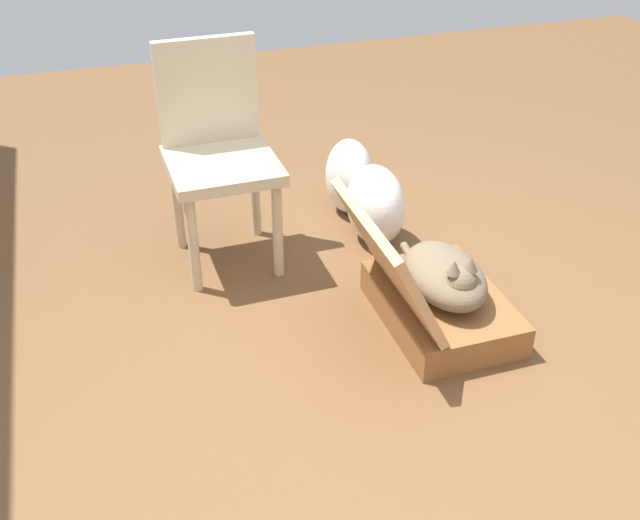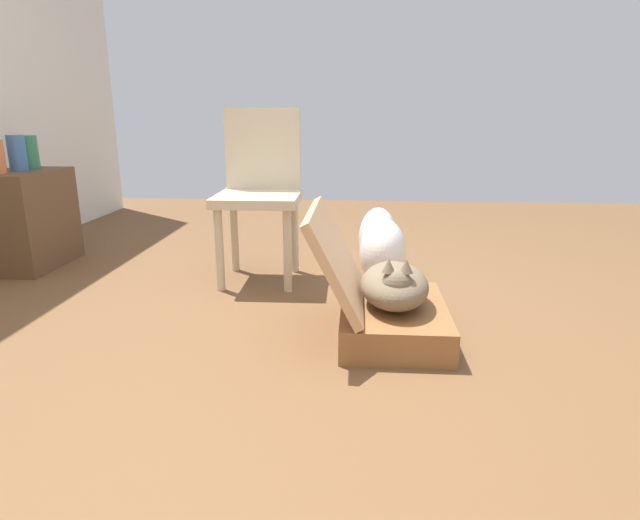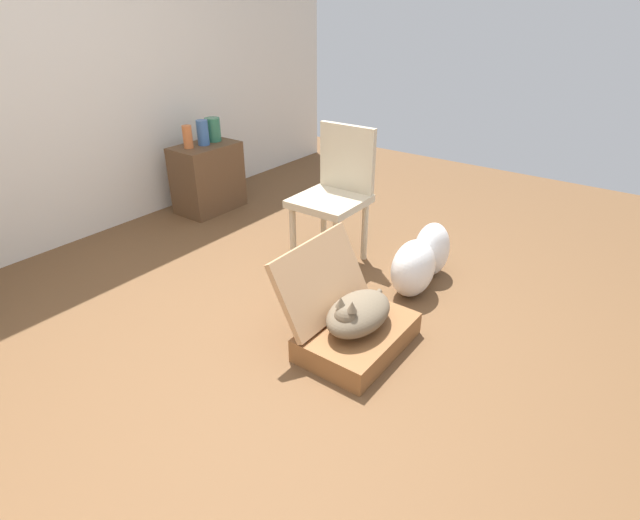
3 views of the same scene
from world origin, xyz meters
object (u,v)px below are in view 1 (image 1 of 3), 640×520
at_px(cat, 446,276).
at_px(plastic_bag_clear, 349,176).
at_px(suitcase_base, 441,308).
at_px(plastic_bag_white, 375,205).
at_px(chair, 217,147).

height_order(cat, plastic_bag_clear, plastic_bag_clear).
height_order(suitcase_base, plastic_bag_white, plastic_bag_white).
distance_m(suitcase_base, plastic_bag_clear, 0.98).
distance_m(plastic_bag_clear, chair, 0.76).
height_order(suitcase_base, cat, cat).
bearing_deg(chair, cat, -49.51).
relative_size(plastic_bag_white, chair, 0.39).
relative_size(cat, chair, 0.55).
bearing_deg(plastic_bag_clear, suitcase_base, -177.90).
xyz_separation_m(suitcase_base, plastic_bag_clear, (0.97, 0.04, 0.12)).
distance_m(cat, plastic_bag_clear, 0.98).
xyz_separation_m(plastic_bag_clear, chair, (-0.18, 0.66, 0.33)).
height_order(plastic_bag_clear, chair, chair).
bearing_deg(plastic_bag_white, chair, 80.15).
bearing_deg(plastic_bag_white, plastic_bag_clear, 3.11).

